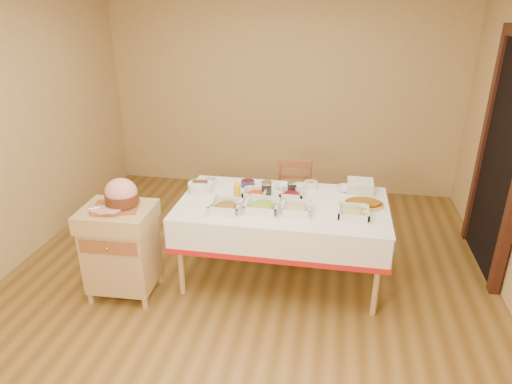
# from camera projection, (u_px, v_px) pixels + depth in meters

# --- Properties ---
(room_shell) EXTENTS (5.00, 5.00, 5.00)m
(room_shell) POSITION_uv_depth(u_px,v_px,m) (241.00, 153.00, 3.55)
(room_shell) COLOR brown
(room_shell) RESTS_ON ground
(doorway) EXTENTS (0.09, 1.10, 2.20)m
(doorway) POSITION_uv_depth(u_px,v_px,m) (503.00, 155.00, 4.08)
(doorway) COLOR black
(doorway) RESTS_ON ground
(dining_table) EXTENTS (1.82, 1.02, 0.76)m
(dining_table) POSITION_uv_depth(u_px,v_px,m) (282.00, 219.00, 4.05)
(dining_table) COLOR tan
(dining_table) RESTS_ON ground
(butcher_cart) EXTENTS (0.60, 0.51, 0.82)m
(butcher_cart) POSITION_uv_depth(u_px,v_px,m) (121.00, 246.00, 3.88)
(butcher_cart) COLOR tan
(butcher_cart) RESTS_ON ground
(dining_chair) EXTENTS (0.41, 0.39, 0.84)m
(dining_chair) POSITION_uv_depth(u_px,v_px,m) (294.00, 201.00, 4.81)
(dining_chair) COLOR #9A5832
(dining_chair) RESTS_ON ground
(ham_on_board) EXTENTS (0.38, 0.36, 0.25)m
(ham_on_board) POSITION_uv_depth(u_px,v_px,m) (120.00, 195.00, 3.72)
(ham_on_board) COLOR #9A5832
(ham_on_board) RESTS_ON butcher_cart
(serving_dish_a) EXTENTS (0.26, 0.26, 0.11)m
(serving_dish_a) POSITION_uv_depth(u_px,v_px,m) (226.00, 206.00, 3.83)
(serving_dish_a) COLOR white
(serving_dish_a) RESTS_ON dining_table
(serving_dish_b) EXTENTS (0.28, 0.28, 0.11)m
(serving_dish_b) POSITION_uv_depth(u_px,v_px,m) (262.00, 206.00, 3.84)
(serving_dish_b) COLOR white
(serving_dish_b) RESTS_ON dining_table
(serving_dish_c) EXTENTS (0.24, 0.24, 0.10)m
(serving_dish_c) POSITION_uv_depth(u_px,v_px,m) (297.00, 208.00, 3.81)
(serving_dish_c) COLOR white
(serving_dish_c) RESTS_ON dining_table
(serving_dish_d) EXTENTS (0.25, 0.25, 0.09)m
(serving_dish_d) POSITION_uv_depth(u_px,v_px,m) (353.00, 212.00, 3.74)
(serving_dish_d) COLOR white
(serving_dish_d) RESTS_ON dining_table
(serving_dish_e) EXTENTS (0.22, 0.20, 0.10)m
(serving_dish_e) POSITION_uv_depth(u_px,v_px,m) (255.00, 194.00, 4.09)
(serving_dish_e) COLOR white
(serving_dish_e) RESTS_ON dining_table
(serving_dish_f) EXTENTS (0.21, 0.20, 0.10)m
(serving_dish_f) POSITION_uv_depth(u_px,v_px,m) (292.00, 194.00, 4.08)
(serving_dish_f) COLOR white
(serving_dish_f) RESTS_ON dining_table
(small_bowl_left) EXTENTS (0.13, 0.13, 0.06)m
(small_bowl_left) POSITION_uv_depth(u_px,v_px,m) (210.00, 182.00, 4.35)
(small_bowl_left) COLOR white
(small_bowl_left) RESTS_ON dining_table
(small_bowl_mid) EXTENTS (0.13, 0.13, 0.06)m
(small_bowl_mid) POSITION_uv_depth(u_px,v_px,m) (248.00, 183.00, 4.32)
(small_bowl_mid) COLOR navy
(small_bowl_mid) RESTS_ON dining_table
(small_bowl_right) EXTENTS (0.12, 0.12, 0.06)m
(small_bowl_right) POSITION_uv_depth(u_px,v_px,m) (311.00, 184.00, 4.29)
(small_bowl_right) COLOR white
(small_bowl_right) RESTS_ON dining_table
(bowl_white_imported) EXTENTS (0.16, 0.16, 0.04)m
(bowl_white_imported) POSITION_uv_depth(u_px,v_px,m) (284.00, 186.00, 4.28)
(bowl_white_imported) COLOR white
(bowl_white_imported) RESTS_ON dining_table
(bowl_small_imported) EXTENTS (0.19, 0.19, 0.05)m
(bowl_small_imported) POSITION_uv_depth(u_px,v_px,m) (345.00, 188.00, 4.22)
(bowl_small_imported) COLOR white
(bowl_small_imported) RESTS_ON dining_table
(preserve_jar_left) EXTENTS (0.10, 0.10, 0.13)m
(preserve_jar_left) POSITION_uv_depth(u_px,v_px,m) (267.00, 189.00, 4.13)
(preserve_jar_left) COLOR silver
(preserve_jar_left) RESTS_ON dining_table
(preserve_jar_right) EXTENTS (0.09, 0.09, 0.12)m
(preserve_jar_right) POSITION_uv_depth(u_px,v_px,m) (292.00, 188.00, 4.17)
(preserve_jar_right) COLOR silver
(preserve_jar_right) RESTS_ON dining_table
(mustard_bottle) EXTENTS (0.06, 0.06, 0.19)m
(mustard_bottle) POSITION_uv_depth(u_px,v_px,m) (237.00, 192.00, 3.98)
(mustard_bottle) COLOR gold
(mustard_bottle) RESTS_ON dining_table
(bread_basket) EXTENTS (0.23, 0.23, 0.10)m
(bread_basket) POSITION_uv_depth(u_px,v_px,m) (200.00, 187.00, 4.21)
(bread_basket) COLOR white
(bread_basket) RESTS_ON dining_table
(plate_stack) EXTENTS (0.23, 0.23, 0.10)m
(plate_stack) POSITION_uv_depth(u_px,v_px,m) (360.00, 186.00, 4.21)
(plate_stack) COLOR white
(plate_stack) RESTS_ON dining_table
(brass_platter) EXTENTS (0.32, 0.23, 0.04)m
(brass_platter) POSITION_uv_depth(u_px,v_px,m) (364.00, 203.00, 3.93)
(brass_platter) COLOR gold
(brass_platter) RESTS_ON dining_table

